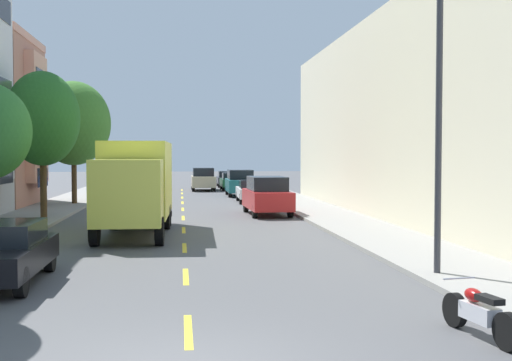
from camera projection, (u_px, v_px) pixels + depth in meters
ground_plane at (183, 205)px, 38.84m from camera, size 160.00×160.00×0.00m
sidewalk_left at (55, 208)px, 36.03m from camera, size 3.20×120.00×0.14m
sidewalk_right at (305, 205)px, 37.68m from camera, size 3.20×120.00×0.14m
lane_centerline_dashes at (183, 213)px, 33.38m from camera, size 0.14×47.20×0.01m
apartment_block_opposite at (476, 117)px, 30.32m from camera, size 10.00×36.00×9.55m
street_tree_third at (43, 119)px, 29.69m from camera, size 3.36×3.36×6.72m
street_tree_farthest at (74, 123)px, 38.31m from camera, size 4.35×4.35×7.25m
street_lamp at (433, 97)px, 15.60m from camera, size 1.35×0.28×7.43m
delivery_box_truck at (136, 182)px, 24.66m from camera, size 2.60×8.06×3.51m
parked_wagon_silver at (122, 186)px, 46.52m from camera, size 1.87×4.72×1.50m
parked_suv_navy at (130, 178)px, 55.88m from camera, size 2.07×4.85×1.93m
parked_sedan_orange at (138, 178)px, 63.02m from camera, size 1.91×4.54×1.43m
parked_sedan_black at (2, 252)px, 15.10m from camera, size 1.81×4.50×1.43m
parked_suv_teal at (240, 183)px, 47.53m from camera, size 1.98×4.81×1.93m
parked_sedan_white at (252, 191)px, 41.01m from camera, size 1.91×4.54×1.43m
parked_hatchback_forest at (231, 181)px, 55.39m from camera, size 1.76×4.01×1.50m
parked_suv_red at (267, 195)px, 32.52m from camera, size 2.08×4.85×1.93m
parked_wagon_charcoal at (227, 178)px, 61.38m from camera, size 1.90×4.73×1.50m
moving_champagne_sedan at (203, 179)px, 54.88m from camera, size 1.95×4.80×1.93m
parked_motorcycle at (479, 313)px, 10.62m from camera, size 0.62×2.05×0.90m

